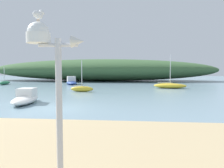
% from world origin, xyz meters
% --- Properties ---
extents(ground_plane, '(120.00, 120.00, 0.00)m').
position_xyz_m(ground_plane, '(0.00, 0.00, 0.00)').
color(ground_plane, '#7A99A8').
extents(distant_hill, '(45.72, 12.53, 4.34)m').
position_xyz_m(distant_hill, '(-1.30, 30.50, 2.17)').
color(distant_hill, '#3D6038').
rests_on(distant_hill, ground).
extents(mast_structure, '(1.09, 0.44, 3.14)m').
position_xyz_m(mast_structure, '(3.35, -8.77, 2.71)').
color(mast_structure, silver).
rests_on(mast_structure, beach_sand).
extents(seagull_on_radar, '(0.17, 0.35, 0.24)m').
position_xyz_m(seagull_on_radar, '(3.19, -8.76, 3.48)').
color(seagull_on_radar, orange).
rests_on(seagull_on_radar, mast_structure).
extents(sailboat_west_reach, '(4.16, 2.11, 4.16)m').
position_xyz_m(sailboat_west_reach, '(9.62, 14.55, 0.33)').
color(sailboat_west_reach, gold).
rests_on(sailboat_west_reach, ground).
extents(sailboat_mid_channel, '(1.24, 2.92, 2.70)m').
position_xyz_m(sailboat_mid_channel, '(-14.65, 18.41, 0.28)').
color(sailboat_mid_channel, '#287A4C').
rests_on(sailboat_mid_channel, ground).
extents(motorboat_off_point, '(2.96, 4.29, 1.25)m').
position_xyz_m(motorboat_off_point, '(-4.49, 19.75, 0.44)').
color(motorboat_off_point, '#2D4C9E').
rests_on(motorboat_off_point, ground).
extents(sailboat_east_reach, '(2.51, 0.81, 3.30)m').
position_xyz_m(sailboat_east_reach, '(-0.42, 9.60, 0.32)').
color(sailboat_east_reach, gold).
rests_on(sailboat_east_reach, ground).
extents(motorboat_centre_water, '(1.92, 3.92, 1.06)m').
position_xyz_m(motorboat_centre_water, '(-2.57, 1.69, 0.39)').
color(motorboat_centre_water, white).
rests_on(motorboat_centre_water, ground).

